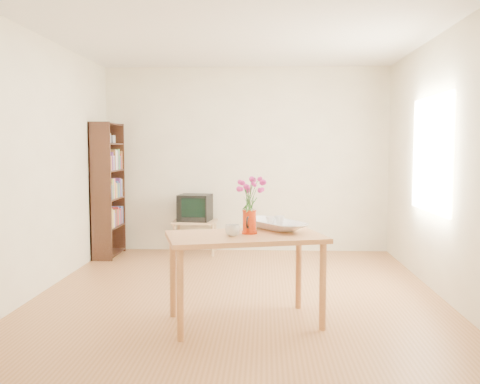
{
  "coord_description": "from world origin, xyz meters",
  "views": [
    {
      "loc": [
        0.26,
        -5.33,
        1.47
      ],
      "look_at": [
        0.0,
        0.3,
        1.0
      ],
      "focal_mm": 40.0,
      "sensor_mm": 36.0,
      "label": 1
    }
  ],
  "objects_px": {
    "mug": "(233,230)",
    "television": "(195,207)",
    "pitcher": "(249,223)",
    "bowl": "(275,204)",
    "table": "(245,246)"
  },
  "relations": [
    {
      "from": "mug",
      "to": "bowl",
      "type": "xyz_separation_m",
      "value": [
        0.35,
        0.39,
        0.18
      ]
    },
    {
      "from": "mug",
      "to": "television",
      "type": "height_order",
      "value": "mug"
    },
    {
      "from": "table",
      "to": "pitcher",
      "type": "bearing_deg",
      "value": 43.3
    },
    {
      "from": "mug",
      "to": "television",
      "type": "xyz_separation_m",
      "value": [
        -0.7,
        3.01,
        -0.15
      ]
    },
    {
      "from": "table",
      "to": "television",
      "type": "distance_m",
      "value": 3.04
    },
    {
      "from": "table",
      "to": "mug",
      "type": "xyz_separation_m",
      "value": [
        -0.1,
        -0.08,
        0.14
      ]
    },
    {
      "from": "bowl",
      "to": "television",
      "type": "distance_m",
      "value": 2.84
    },
    {
      "from": "table",
      "to": "bowl",
      "type": "relative_size",
      "value": 2.94
    },
    {
      "from": "television",
      "to": "bowl",
      "type": "bearing_deg",
      "value": -60.24
    },
    {
      "from": "mug",
      "to": "television",
      "type": "relative_size",
      "value": 0.26
    },
    {
      "from": "pitcher",
      "to": "television",
      "type": "distance_m",
      "value": 3.0
    },
    {
      "from": "television",
      "to": "table",
      "type": "bearing_deg",
      "value": -66.84
    },
    {
      "from": "pitcher",
      "to": "bowl",
      "type": "bearing_deg",
      "value": 58.55
    },
    {
      "from": "pitcher",
      "to": "television",
      "type": "relative_size",
      "value": 0.45
    },
    {
      "from": "bowl",
      "to": "television",
      "type": "relative_size",
      "value": 1.02
    }
  ]
}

